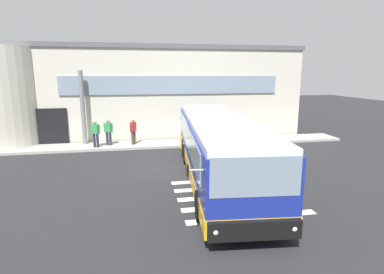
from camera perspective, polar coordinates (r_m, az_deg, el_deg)
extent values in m
cube|color=#232326|center=(15.52, -4.16, -5.50)|extent=(80.00, 90.00, 0.02)
cube|color=silver|center=(10.51, 11.10, -14.31)|extent=(4.40, 0.36, 0.01)
cube|color=silver|center=(11.27, 9.37, -12.39)|extent=(4.40, 0.36, 0.01)
cube|color=silver|center=(12.05, 7.89, -10.71)|extent=(4.40, 0.36, 0.01)
cube|color=silver|center=(12.84, 6.60, -9.22)|extent=(4.40, 0.36, 0.01)
cube|color=silver|center=(13.65, 5.48, -7.91)|extent=(4.40, 0.36, 0.01)
cube|color=beige|center=(26.82, -7.26, 8.43)|extent=(20.52, 12.00, 6.15)
cube|color=#56565B|center=(26.84, -7.44, 15.32)|extent=(20.72, 12.20, 0.30)
cylinder|color=beige|center=(22.78, -31.77, 6.21)|extent=(4.40, 4.40, 6.15)
cube|color=black|center=(21.57, -24.30, 1.67)|extent=(1.80, 0.16, 2.40)
cube|color=gray|center=(20.87, -3.47, 9.57)|extent=(14.52, 0.10, 1.20)
cube|color=#9E9B93|center=(20.11, -5.75, -1.27)|extent=(24.52, 2.00, 0.15)
cylinder|color=slate|center=(20.48, -19.53, 5.09)|extent=(0.28, 0.28, 4.60)
cube|color=navy|center=(13.42, 4.70, -1.90)|extent=(3.66, 11.56, 2.15)
cube|color=#F2AD19|center=(13.63, 4.64, -5.17)|extent=(3.70, 11.60, 0.55)
cube|color=silver|center=(13.20, 4.79, 3.07)|extent=(3.54, 11.35, 0.20)
cube|color=gray|center=(7.98, 11.64, -7.18)|extent=(2.35, 0.35, 1.05)
cube|color=gray|center=(13.88, 9.80, 0.53)|extent=(1.04, 10.12, 0.95)
cube|color=gray|center=(13.45, -0.92, 0.35)|extent=(1.04, 10.12, 0.95)
cube|color=black|center=(7.88, 11.74, -4.73)|extent=(2.15, 0.31, 0.28)
cube|color=black|center=(8.42, 11.49, -16.49)|extent=(2.46, 0.44, 0.52)
sphere|color=beige|center=(8.71, 18.31, -15.72)|extent=(0.18, 0.18, 0.18)
sphere|color=beige|center=(8.16, 4.35, -17.07)|extent=(0.18, 0.18, 0.18)
cylinder|color=#B7B7BF|center=(7.84, 0.67, -6.13)|extent=(0.40, 0.09, 0.05)
cube|color=black|center=(7.82, -0.80, -6.17)|extent=(0.06, 0.20, 0.28)
cylinder|color=black|center=(10.43, 14.82, -11.70)|extent=(0.40, 1.02, 1.00)
cylinder|color=black|center=(9.91, 1.61, -12.57)|extent=(0.40, 1.02, 1.00)
cylinder|color=black|center=(16.23, 7.27, -2.92)|extent=(0.40, 1.02, 1.00)
cylinder|color=black|center=(15.90, -1.05, -3.13)|extent=(0.40, 1.02, 1.00)
cylinder|color=black|center=(17.46, 6.37, -1.85)|extent=(0.40, 1.02, 1.00)
cylinder|color=black|center=(17.16, -1.35, -2.02)|extent=(0.40, 1.02, 1.00)
cylinder|color=#1E2338|center=(19.55, -17.05, -0.61)|extent=(0.15, 0.15, 0.85)
cylinder|color=#1E2338|center=(19.63, -17.59, -0.60)|extent=(0.15, 0.15, 0.85)
cube|color=#338C4C|center=(19.45, -17.45, 1.45)|extent=(0.43, 0.32, 0.58)
sphere|color=tan|center=(19.39, -17.52, 2.67)|extent=(0.23, 0.23, 0.23)
cylinder|color=#338C4C|center=(19.36, -16.76, 1.30)|extent=(0.09, 0.09, 0.55)
cylinder|color=#338C4C|center=(19.57, -18.11, 1.32)|extent=(0.09, 0.09, 0.55)
cylinder|color=#1E2338|center=(19.91, -14.85, -0.27)|extent=(0.15, 0.15, 0.85)
cylinder|color=#1E2338|center=(19.99, -15.38, -0.25)|extent=(0.15, 0.15, 0.85)
cube|color=#338C4C|center=(19.82, -15.23, 1.76)|extent=(0.43, 0.34, 0.58)
sphere|color=tan|center=(19.75, -15.29, 2.96)|extent=(0.23, 0.23, 0.23)
cylinder|color=#338C4C|center=(19.73, -14.56, 1.60)|extent=(0.09, 0.09, 0.55)
cylinder|color=#338C4C|center=(19.93, -15.88, 1.63)|extent=(0.09, 0.09, 0.55)
cylinder|color=#4C4233|center=(19.90, -10.57, -0.08)|extent=(0.15, 0.15, 0.85)
cylinder|color=#4C4233|center=(19.75, -10.94, -0.18)|extent=(0.15, 0.15, 0.85)
cube|color=#B23333|center=(19.69, -10.83, 1.90)|extent=(0.41, 0.43, 0.58)
sphere|color=tan|center=(19.62, -10.88, 3.11)|extent=(0.23, 0.23, 0.23)
cylinder|color=#B23333|center=(19.89, -10.37, 1.87)|extent=(0.09, 0.09, 0.55)
cylinder|color=#B23333|center=(19.51, -11.29, 1.65)|extent=(0.09, 0.09, 0.55)
cylinder|color=yellow|center=(19.00, -1.91, -0.83)|extent=(0.18, 0.18, 0.90)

